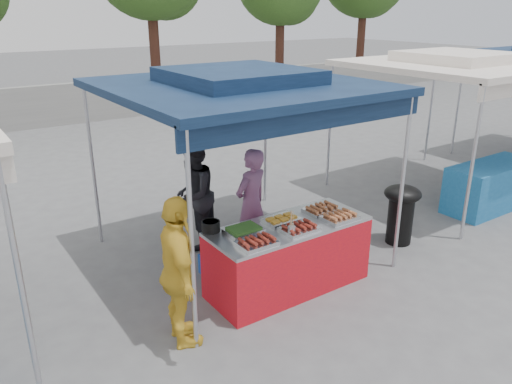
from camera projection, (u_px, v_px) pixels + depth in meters
ground_plane at (283, 283)px, 6.33m from camera, size 80.00×80.00×0.00m
back_wall at (56, 105)px, 14.62m from camera, size 40.00×0.25×1.20m
main_canopy at (239, 85)px, 6.25m from camera, size 3.20×3.20×2.57m
neighbor_stall_right at (471, 111)px, 8.61m from camera, size 3.20×3.20×2.57m
vendor_table at (288, 256)px, 6.10m from camera, size 2.00×0.80×0.85m
food_tray_fl at (256, 243)px, 5.42m from camera, size 0.42×0.30×0.07m
food_tray_fm at (299, 229)px, 5.76m from camera, size 0.42×0.30×0.07m
food_tray_fr at (340, 217)px, 6.07m from camera, size 0.42×0.30×0.07m
food_tray_bl at (244, 230)px, 5.72m from camera, size 0.42×0.30×0.07m
food_tray_bm at (282, 220)px, 6.00m from camera, size 0.42×0.30×0.07m
food_tray_br at (321, 210)px, 6.30m from camera, size 0.42×0.30×0.07m
cooking_pot at (211, 226)px, 5.75m from camera, size 0.21×0.21×0.12m
skewer_cup at (292, 231)px, 5.65m from camera, size 0.09×0.09×0.11m
wok_burner at (401, 209)px, 7.25m from camera, size 0.53×0.53×0.90m
crate_left at (219, 263)px, 6.53m from camera, size 0.45×0.31×0.27m
crate_right at (274, 257)px, 6.69m from camera, size 0.45×0.32×0.27m
crate_stacked at (275, 240)px, 6.60m from camera, size 0.43×0.30×0.26m
vendor_woman at (251, 204)px, 6.78m from camera, size 0.65×0.52×1.55m
helper_man at (193, 195)px, 7.04m from camera, size 0.98×0.97×1.60m
customer_person at (179, 273)px, 4.95m from camera, size 0.60×1.01×1.61m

